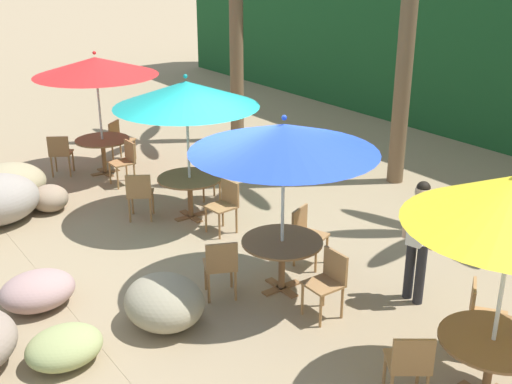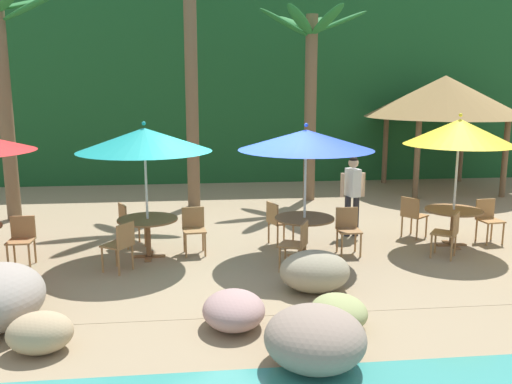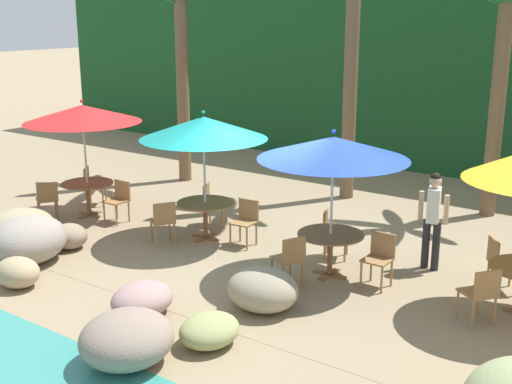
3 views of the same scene
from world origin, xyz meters
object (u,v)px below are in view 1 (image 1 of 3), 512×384
chair_red_seaward (125,159)px  chair_blue_seaward (328,279)px  waiter_in_white (419,233)px  chair_red_inland (119,138)px  dining_table_teal (190,184)px  chair_yellow_inland (481,313)px  chair_blue_left (221,265)px  dining_table_yellow (492,350)px  umbrella_red (95,66)px  chair_red_left (60,152)px  chair_teal_seaward (225,203)px  chair_teal_left (140,193)px  umbrella_blue (284,138)px  chair_teal_inland (212,174)px  dining_table_blue (282,249)px  chair_yellow_left (409,363)px  umbrella_teal (186,94)px  dining_table_red (103,145)px  chair_blue_inland (306,232)px

chair_red_seaward → chair_blue_seaward: 5.89m
waiter_in_white → chair_red_inland: bearing=-175.0°
dining_table_teal → chair_yellow_inland: size_ratio=1.26×
chair_blue_left → dining_table_yellow: (3.31, 1.14, 0.10)m
chair_blue_left → waiter_in_white: 2.60m
chair_red_seaward → chair_yellow_inland: bearing=7.0°
umbrella_red → chair_red_left: size_ratio=2.90×
chair_red_seaward → waiter_in_white: 6.43m
chair_teal_seaward → dining_table_yellow: size_ratio=0.79×
chair_teal_seaward → chair_teal_left: same height
umbrella_blue → chair_blue_seaward: umbrella_blue is taller
chair_teal_left → chair_blue_seaward: (4.11, 0.61, 0.00)m
umbrella_red → chair_red_seaward: size_ratio=2.90×
chair_red_seaward → chair_red_left: same height
chair_yellow_inland → chair_teal_inland: bearing=180.0°
chair_red_seaward → dining_table_blue: bearing=-0.4°
dining_table_yellow → chair_yellow_inland: bearing=131.9°
chair_teal_seaward → chair_yellow_inland: (4.51, 0.55, 0.00)m
chair_red_inland → chair_teal_left: (3.22, -1.09, 0.00)m
chair_yellow_left → umbrella_teal: bearing=173.3°
umbrella_teal → chair_teal_seaward: umbrella_teal is taller
dining_table_teal → umbrella_blue: (2.87, -0.24, 1.56)m
dining_table_yellow → umbrella_teal: bearing=-179.1°
chair_teal_inland → dining_table_red: bearing=-158.2°
chair_teal_inland → chair_teal_left: (0.05, -1.49, 0.00)m
umbrella_red → dining_table_yellow: bearing=2.5°
umbrella_red → chair_teal_inland: umbrella_red is taller
chair_red_inland → umbrella_teal: 3.99m
chair_teal_seaward → waiter_in_white: waiter_in_white is taller
umbrella_teal → chair_teal_seaward: (0.84, 0.18, -1.67)m
chair_red_seaward → chair_yellow_inland: same height
chair_teal_left → dining_table_yellow: bearing=7.7°
chair_yellow_inland → waiter_in_white: (-1.21, 0.28, 0.47)m
chair_red_seaward → chair_teal_seaward: same height
chair_blue_seaward → waiter_in_white: 1.32m
dining_table_yellow → umbrella_red: bearing=-177.5°
chair_red_seaward → chair_teal_seaward: 3.03m
chair_blue_left → umbrella_teal: bearing=158.1°
umbrella_red → dining_table_teal: umbrella_red is taller
dining_table_teal → chair_blue_left: (2.60, -1.05, -0.10)m
chair_teal_left → umbrella_teal: bearing=63.1°
chair_red_seaward → dining_table_teal: bearing=5.2°
chair_red_seaward → dining_table_yellow: bearing=2.1°
chair_teal_inland → chair_blue_inland: same height
chair_yellow_left → dining_table_blue: bearing=171.1°
umbrella_teal → dining_table_blue: (2.87, -0.24, -1.57)m
dining_table_red → chair_yellow_left: size_ratio=1.26×
chair_red_left → umbrella_teal: 3.92m
dining_table_teal → dining_table_yellow: (5.92, 0.09, 0.00)m
umbrella_red → chair_teal_seaward: umbrella_red is taller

